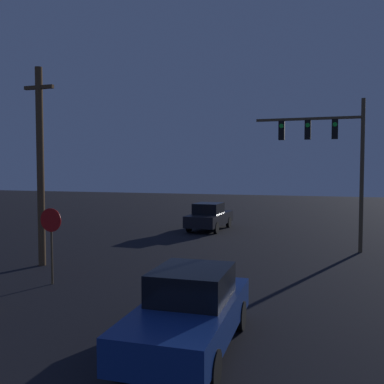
% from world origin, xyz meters
% --- Properties ---
extents(car_near, '(1.98, 4.59, 1.69)m').
position_xyz_m(car_near, '(1.90, 6.80, 0.83)').
color(car_near, navy).
rests_on(car_near, ground_plane).
extents(car_far, '(2.04, 4.62, 1.69)m').
position_xyz_m(car_far, '(-2.37, 23.97, 0.83)').
color(car_far, black).
rests_on(car_far, ground_plane).
extents(traffic_signal_mast, '(4.89, 0.30, 6.98)m').
position_xyz_m(traffic_signal_mast, '(4.78, 19.13, 4.75)').
color(traffic_signal_mast, brown).
rests_on(traffic_signal_mast, ground_plane).
extents(stop_sign, '(0.78, 0.07, 2.53)m').
position_xyz_m(stop_sign, '(-4.01, 10.26, 1.78)').
color(stop_sign, brown).
rests_on(stop_sign, ground_plane).
extents(utility_pole, '(1.28, 0.28, 7.74)m').
position_xyz_m(utility_pole, '(-6.08, 12.50, 3.99)').
color(utility_pole, brown).
rests_on(utility_pole, ground_plane).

